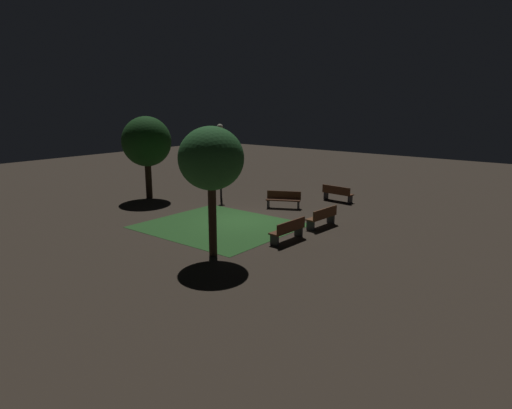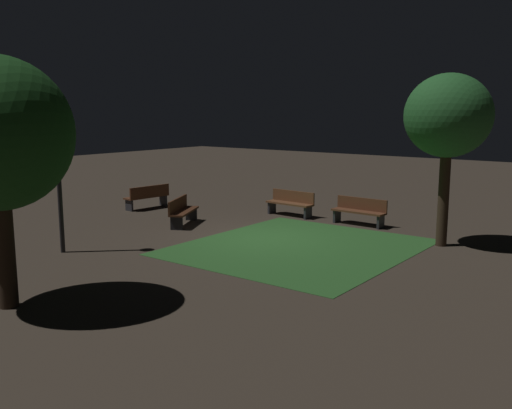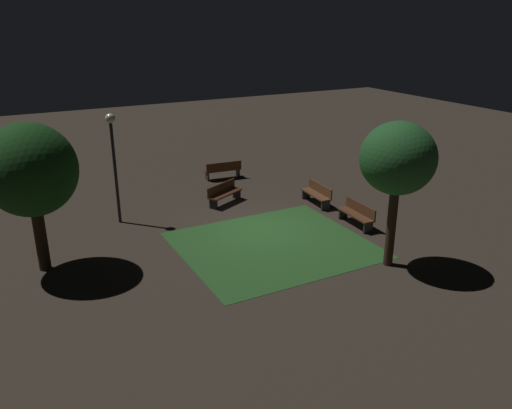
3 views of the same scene
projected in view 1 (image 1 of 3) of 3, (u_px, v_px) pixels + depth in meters
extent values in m
plane|color=#3D3328|center=(244.00, 220.00, 21.04)|extent=(60.00, 60.00, 0.00)
cube|color=#2D6028|center=(219.00, 226.00, 20.12)|extent=(5.73, 6.39, 0.01)
cube|color=brown|center=(287.00, 230.00, 17.86)|extent=(1.82, 0.56, 0.06)
cube|color=brown|center=(291.00, 225.00, 17.68)|extent=(1.80, 0.14, 0.40)
cube|color=#2D2D33|center=(274.00, 240.00, 17.33)|extent=(0.10, 0.39, 0.42)
cube|color=#2D2D33|center=(298.00, 231.00, 18.51)|extent=(0.10, 0.39, 0.42)
cube|color=brown|center=(321.00, 217.00, 19.91)|extent=(1.83, 0.59, 0.06)
cube|color=brown|center=(325.00, 213.00, 19.72)|extent=(1.80, 0.18, 0.40)
cube|color=#2D2D33|center=(310.00, 226.00, 19.39)|extent=(0.10, 0.39, 0.42)
cube|color=#2D2D33|center=(331.00, 219.00, 20.54)|extent=(0.10, 0.39, 0.42)
cube|color=brown|center=(338.00, 193.00, 25.08)|extent=(0.63, 1.83, 0.06)
cube|color=brown|center=(336.00, 190.00, 24.87)|extent=(0.21, 1.80, 0.40)
cube|color=#2D2D33|center=(326.00, 195.00, 25.66)|extent=(0.39, 0.11, 0.42)
cube|color=#2D2D33|center=(350.00, 199.00, 24.60)|extent=(0.39, 0.11, 0.42)
cube|color=#422314|center=(283.00, 200.00, 23.37)|extent=(1.24, 1.82, 0.06)
cube|color=#422314|center=(284.00, 195.00, 23.52)|extent=(0.87, 1.63, 0.40)
cube|color=black|center=(298.00, 205.00, 23.27)|extent=(0.38, 0.25, 0.42)
cube|color=black|center=(268.00, 204.00, 23.58)|extent=(0.38, 0.25, 0.42)
cylinder|color=#2D2116|center=(148.00, 177.00, 25.69)|extent=(0.37, 0.37, 2.52)
ellipsoid|color=#194719|center=(147.00, 141.00, 25.23)|extent=(2.78, 2.78, 2.83)
cylinder|color=#38281C|center=(212.00, 217.00, 15.95)|extent=(0.30, 0.30, 2.92)
ellipsoid|color=#28662D|center=(211.00, 158.00, 15.48)|extent=(2.31, 2.31, 2.24)
cylinder|color=black|center=(221.00, 164.00, 25.80)|extent=(0.12, 0.12, 3.92)
sphere|color=#F2EDCC|center=(220.00, 127.00, 25.32)|extent=(0.36, 0.36, 0.36)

